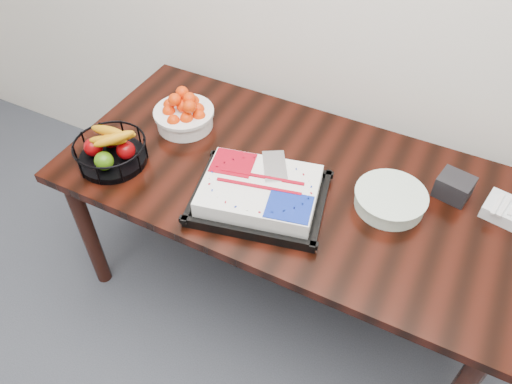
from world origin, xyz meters
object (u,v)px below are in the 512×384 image
at_px(cake_tray, 260,193).
at_px(plate_stack, 390,200).
at_px(fruit_basket, 111,150).
at_px(table, 290,192).
at_px(tangerine_bowl, 184,112).
at_px(napkin_box, 454,187).

distance_m(cake_tray, plate_stack, 0.48).
bearing_deg(plate_stack, fruit_basket, -165.64).
distance_m(table, cake_tray, 0.22).
height_order(table, tangerine_bowl, tangerine_bowl).
distance_m(tangerine_bowl, napkin_box, 1.12).
height_order(tangerine_bowl, napkin_box, tangerine_bowl).
relative_size(table, cake_tray, 3.30).
height_order(table, fruit_basket, fruit_basket).
height_order(cake_tray, plate_stack, cake_tray).
bearing_deg(table, fruit_basket, -159.70).
bearing_deg(table, cake_tray, -104.77).
distance_m(tangerine_bowl, fruit_basket, 0.35).
bearing_deg(fruit_basket, cake_tray, 6.52).
relative_size(cake_tray, tangerine_bowl, 2.12).
height_order(cake_tray, tangerine_bowl, tangerine_bowl).
bearing_deg(fruit_basket, tangerine_bowl, 68.33).
bearing_deg(tangerine_bowl, fruit_basket, -111.67).
relative_size(fruit_basket, napkin_box, 2.35).
xyz_separation_m(cake_tray, tangerine_bowl, (-0.49, 0.26, 0.03)).
height_order(table, plate_stack, plate_stack).
relative_size(cake_tray, napkin_box, 4.49).
height_order(cake_tray, napkin_box, cake_tray).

